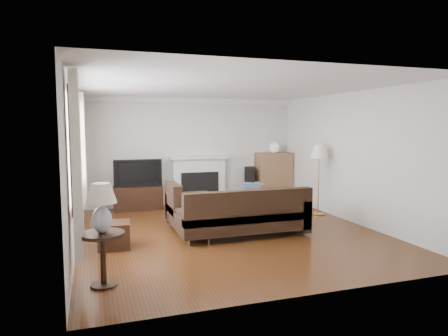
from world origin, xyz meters
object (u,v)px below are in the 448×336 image
object	(u,v)px
bookshelf	(274,177)
sectional_sofa	(242,213)
floor_lamp	(319,180)
side_table	(103,259)
tv_stand	(138,198)
coffee_table	(223,206)

from	to	relation	value
bookshelf	sectional_sofa	size ratio (longest dim) A/B	0.50
floor_lamp	side_table	bearing A→B (deg)	-150.06
floor_lamp	side_table	size ratio (longest dim) A/B	2.33
tv_stand	coffee_table	bearing A→B (deg)	-40.34
floor_lamp	side_table	xyz separation A→B (m)	(-4.37, -2.52, -0.42)
sectional_sofa	side_table	size ratio (longest dim) A/B	3.78
sectional_sofa	coffee_table	bearing A→B (deg)	85.17
floor_lamp	tv_stand	bearing A→B (deg)	153.68
coffee_table	side_table	world-z (taller)	side_table
bookshelf	coffee_table	xyz separation A→B (m)	(-1.77, -1.36, -0.36)
bookshelf	floor_lamp	world-z (taller)	floor_lamp
sectional_sofa	coffee_table	distance (m)	1.41
floor_lamp	coffee_table	bearing A→B (deg)	168.10
coffee_table	floor_lamp	xyz separation A→B (m)	(1.95, -0.41, 0.50)
bookshelf	side_table	distance (m)	6.00
sectional_sofa	floor_lamp	world-z (taller)	floor_lamp
bookshelf	coffee_table	size ratio (longest dim) A/B	0.99
floor_lamp	side_table	distance (m)	5.06
side_table	floor_lamp	bearing A→B (deg)	29.94
bookshelf	coffee_table	distance (m)	2.26
bookshelf	sectional_sofa	distance (m)	3.35
bookshelf	floor_lamp	size ratio (longest dim) A/B	0.82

